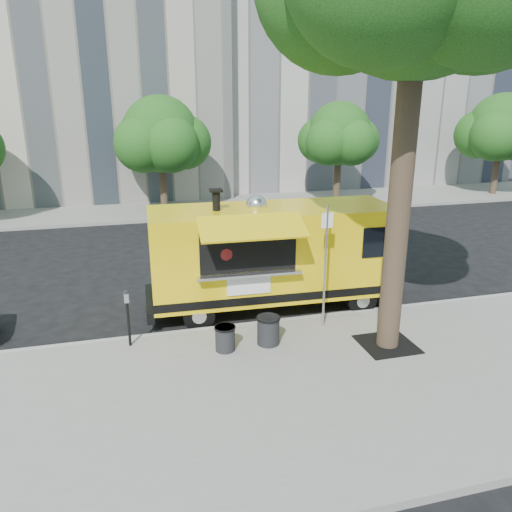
{
  "coord_description": "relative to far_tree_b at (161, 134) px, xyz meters",
  "views": [
    {
      "loc": [
        -2.86,
        -11.82,
        5.44
      ],
      "look_at": [
        0.28,
        0.0,
        1.58
      ],
      "focal_mm": 35.0,
      "sensor_mm": 36.0,
      "label": 1
    }
  ],
  "objects": [
    {
      "name": "food_truck",
      "position": [
        1.76,
        -12.53,
        -2.29
      ],
      "size": [
        6.74,
        3.18,
        3.29
      ],
      "rotation": [
        0.0,
        0.0,
        -0.03
      ],
      "color": "yellow",
      "rests_on": "ground"
    },
    {
      "name": "ground",
      "position": [
        1.0,
        -12.7,
        -3.83
      ],
      "size": [
        120.0,
        120.0,
        0.0
      ],
      "primitive_type": "plane",
      "color": "black",
      "rests_on": "ground"
    },
    {
      "name": "far_tree_c",
      "position": [
        9.0,
        -0.3,
        -0.12
      ],
      "size": [
        3.24,
        3.24,
        5.21
      ],
      "color": "#33261C",
      "rests_on": "far_sidewalk"
    },
    {
      "name": "building_mid",
      "position": [
        13.0,
        10.3,
        6.17
      ],
      "size": [
        20.0,
        14.0,
        20.0
      ],
      "primitive_type": "cube",
      "color": "#B0AAA4",
      "rests_on": "ground"
    },
    {
      "name": "far_tree_d",
      "position": [
        19.0,
        -0.1,
        0.06
      ],
      "size": [
        3.78,
        3.78,
        5.64
      ],
      "color": "#33261C",
      "rests_on": "far_sidewalk"
    },
    {
      "name": "sidewalk",
      "position": [
        1.0,
        -16.7,
        -3.76
      ],
      "size": [
        60.0,
        6.0,
        0.15
      ],
      "primitive_type": "cube",
      "color": "gray",
      "rests_on": "ground"
    },
    {
      "name": "curb",
      "position": [
        1.0,
        -13.63,
        -3.76
      ],
      "size": [
        60.0,
        0.14,
        0.16
      ],
      "primitive_type": "cube",
      "color": "#999993",
      "rests_on": "ground"
    },
    {
      "name": "trash_bin_right",
      "position": [
        1.02,
        -14.76,
        -3.34
      ],
      "size": [
        0.54,
        0.54,
        0.65
      ],
      "color": "black",
      "rests_on": "sidewalk"
    },
    {
      "name": "sign_post",
      "position": [
        2.55,
        -14.25,
        -1.98
      ],
      "size": [
        0.28,
        0.06,
        3.0
      ],
      "color": "silver",
      "rests_on": "sidewalk"
    },
    {
      "name": "tree_well",
      "position": [
        3.6,
        -15.5,
        -3.68
      ],
      "size": [
        1.2,
        1.2,
        0.02
      ],
      "primitive_type": "cube",
      "color": "black",
      "rests_on": "sidewalk"
    },
    {
      "name": "far_sidewalk",
      "position": [
        1.0,
        0.8,
        -3.76
      ],
      "size": [
        60.0,
        5.0,
        0.15
      ],
      "primitive_type": "cube",
      "color": "gray",
      "rests_on": "ground"
    },
    {
      "name": "far_tree_b",
      "position": [
        0.0,
        0.0,
        0.0
      ],
      "size": [
        3.6,
        3.6,
        5.5
      ],
      "color": "#33261C",
      "rests_on": "far_sidewalk"
    },
    {
      "name": "parking_meter",
      "position": [
        -2.0,
        -14.05,
        -2.85
      ],
      "size": [
        0.11,
        0.11,
        1.33
      ],
      "color": "black",
      "rests_on": "sidewalk"
    },
    {
      "name": "trash_bin_left",
      "position": [
        0.02,
        -14.81,
        -3.38
      ],
      "size": [
        0.47,
        0.47,
        0.56
      ],
      "color": "black",
      "rests_on": "sidewalk"
    }
  ]
}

